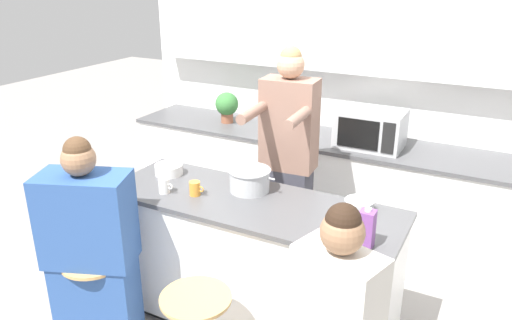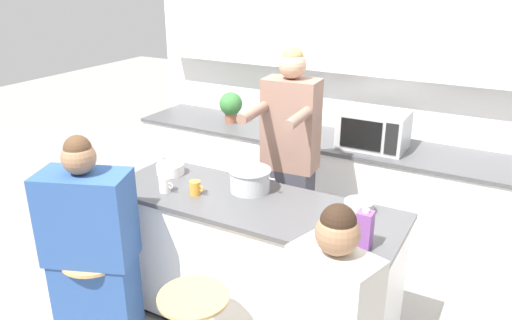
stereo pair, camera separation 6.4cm
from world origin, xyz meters
name	(u,v)px [view 2 (the right image)]	position (x,y,z in m)	size (l,w,h in m)	color
wall_back	(348,60)	(0.00, 1.67, 1.54)	(3.91, 0.22, 2.70)	white
back_counter	(328,188)	(0.00, 1.37, 0.46)	(3.63, 0.64, 0.92)	white
kitchen_island	(251,264)	(0.00, 0.00, 0.47)	(1.89, 0.66, 0.92)	black
bar_stool_leftmost	(99,294)	(-0.76, -0.62, 0.35)	(0.39, 0.39, 0.62)	tan
person_cooking	(289,172)	(-0.02, 0.60, 0.90)	(0.42, 0.60, 1.79)	#383842
person_wrapped_blanket	(92,253)	(-0.75, -0.63, 0.66)	(0.59, 0.46, 1.41)	#2D5193
cooking_pot	(250,180)	(-0.08, 0.13, 1.00)	(0.36, 0.27, 0.15)	#B7BABC
fruit_bowl	(170,169)	(-0.71, 0.11, 0.96)	(0.19, 0.19, 0.07)	white
mixing_bowl_steel	(359,206)	(0.63, 0.18, 0.96)	(0.17, 0.17, 0.07)	#B7BABC
coffee_cup_near	(195,188)	(-0.36, -0.09, 0.97)	(0.10, 0.07, 0.09)	orange
coffee_cup_far	(165,185)	(-0.55, -0.15, 0.97)	(0.10, 0.07, 0.10)	white
juice_carton	(364,230)	(0.78, -0.20, 1.03)	(0.08, 0.08, 0.22)	#7A428E
microwave	(373,129)	(0.36, 1.33, 1.08)	(0.52, 0.36, 0.30)	#B2B5B7
potted_plant	(231,105)	(-0.99, 1.37, 1.09)	(0.21, 0.21, 0.28)	#93563D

